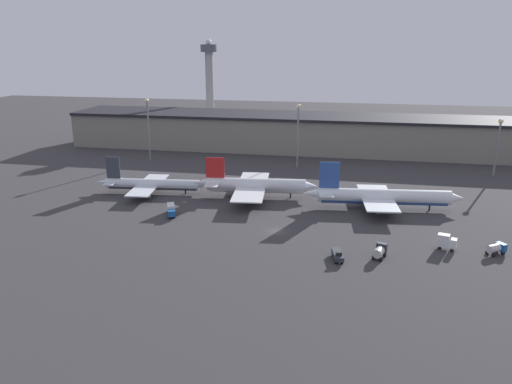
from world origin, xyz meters
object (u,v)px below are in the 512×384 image
object	(u,v)px
service_vehicle_0	(446,242)
control_tower	(210,79)
service_vehicle_1	(496,248)
service_vehicle_3	(380,251)
airplane_2	(382,197)
service_vehicle_2	(171,210)
airplane_1	(255,186)
service_vehicle_4	(338,255)
airplane_0	(151,184)

from	to	relation	value
service_vehicle_0	control_tower	size ratio (longest dim) A/B	0.10
service_vehicle_1	service_vehicle_3	distance (m)	28.80
airplane_2	service_vehicle_2	bearing A→B (deg)	-169.84
airplane_1	service_vehicle_1	distance (m)	74.94
service_vehicle_0	service_vehicle_1	xyz separation A→B (m)	(11.43, -0.80, -0.51)
airplane_2	service_vehicle_4	xyz separation A→B (m)	(-11.87, -40.32, -2.69)
airplane_0	service_vehicle_0	bearing A→B (deg)	-25.15
airplane_0	airplane_1	xyz separation A→B (m)	(35.45, 2.42, 0.84)
airplane_2	airplane_0	bearing A→B (deg)	172.28
service_vehicle_4	control_tower	bearing A→B (deg)	-165.61
airplane_2	service_vehicle_3	bearing A→B (deg)	-99.28
airplane_0	service_vehicle_0	distance (m)	95.76
service_vehicle_3	control_tower	xyz separation A→B (m)	(-88.33, 161.62, 27.31)
service_vehicle_2	service_vehicle_0	bearing A→B (deg)	58.55
service_vehicle_1	airplane_0	bearing A→B (deg)	126.94
service_vehicle_0	service_vehicle_3	world-z (taller)	service_vehicle_0
airplane_2	service_vehicle_1	bearing A→B (deg)	-55.41
service_vehicle_3	service_vehicle_4	xyz separation A→B (m)	(-9.79, -2.86, -0.56)
airplane_2	service_vehicle_1	size ratio (longest dim) A/B	9.36
service_vehicle_0	service_vehicle_2	size ratio (longest dim) A/B	0.65
airplane_2	service_vehicle_4	size ratio (longest dim) A/B	7.21
service_vehicle_2	service_vehicle_3	size ratio (longest dim) A/B	1.49
service_vehicle_2	service_vehicle_3	xyz separation A→B (m)	(59.63, -19.47, 0.04)
service_vehicle_2	service_vehicle_4	world-z (taller)	service_vehicle_2
service_vehicle_0	control_tower	world-z (taller)	control_tower
airplane_2	airplane_1	bearing A→B (deg)	167.50
service_vehicle_4	service_vehicle_2	bearing A→B (deg)	-125.27
airplane_0	airplane_2	xyz separation A→B (m)	(76.23, -2.17, 0.84)
service_vehicle_2	control_tower	bearing A→B (deg)	168.29
airplane_0	control_tower	bearing A→B (deg)	90.55
service_vehicle_0	service_vehicle_3	xyz separation A→B (m)	(-16.36, -8.35, -0.34)
service_vehicle_2	service_vehicle_3	bearing A→B (deg)	48.79
service_vehicle_0	service_vehicle_2	bearing A→B (deg)	-172.94
service_vehicle_3	service_vehicle_2	bearing A→B (deg)	90.71
service_vehicle_2	airplane_1	bearing A→B (deg)	114.04
service_vehicle_3	service_vehicle_4	world-z (taller)	service_vehicle_3
airplane_0	service_vehicle_1	bearing A→B (deg)	-23.56
service_vehicle_0	service_vehicle_2	distance (m)	76.80
airplane_2	service_vehicle_4	world-z (taller)	airplane_2
airplane_0	service_vehicle_2	world-z (taller)	airplane_0
airplane_1	service_vehicle_4	bearing A→B (deg)	-63.31
airplane_2	service_vehicle_3	size ratio (longest dim) A/B	9.68
service_vehicle_0	service_vehicle_3	bearing A→B (deg)	-137.57
service_vehicle_1	service_vehicle_3	size ratio (longest dim) A/B	1.03
control_tower	service_vehicle_4	bearing A→B (deg)	-64.47
service_vehicle_3	control_tower	distance (m)	186.20
service_vehicle_4	control_tower	size ratio (longest dim) A/B	0.13
service_vehicle_0	service_vehicle_2	world-z (taller)	service_vehicle_0
service_vehicle_3	service_vehicle_0	bearing A→B (deg)	-44.16
airplane_2	service_vehicle_4	bearing A→B (deg)	-112.50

